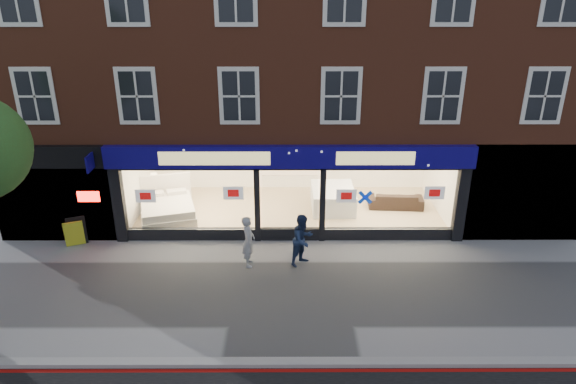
{
  "coord_description": "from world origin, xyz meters",
  "views": [
    {
      "loc": [
        -0.1,
        -12.01,
        8.03
      ],
      "look_at": [
        -0.06,
        2.5,
        1.94
      ],
      "focal_mm": 32.0,
      "sensor_mm": 36.0,
      "label": 1
    }
  ],
  "objects_px": {
    "display_bed": "(167,208)",
    "mattress_stack": "(333,198)",
    "sofa": "(396,200)",
    "a_board": "(75,232)",
    "pedestrian_blue": "(303,240)",
    "pedestrian_grey": "(248,241)"
  },
  "relations": [
    {
      "from": "sofa",
      "to": "a_board",
      "type": "xyz_separation_m",
      "value": [
        -10.85,
        -2.73,
        0.07
      ]
    },
    {
      "from": "display_bed",
      "to": "a_board",
      "type": "relative_size",
      "value": 2.9
    },
    {
      "from": "a_board",
      "to": "display_bed",
      "type": "bearing_deg",
      "value": 13.71
    },
    {
      "from": "a_board",
      "to": "pedestrian_blue",
      "type": "relative_size",
      "value": 0.57
    },
    {
      "from": "sofa",
      "to": "pedestrian_grey",
      "type": "height_order",
      "value": "pedestrian_grey"
    },
    {
      "from": "mattress_stack",
      "to": "pedestrian_grey",
      "type": "bearing_deg",
      "value": -125.95
    },
    {
      "from": "mattress_stack",
      "to": "a_board",
      "type": "height_order",
      "value": "a_board"
    },
    {
      "from": "sofa",
      "to": "pedestrian_blue",
      "type": "bearing_deg",
      "value": 51.71
    },
    {
      "from": "sofa",
      "to": "display_bed",
      "type": "bearing_deg",
      "value": 10.25
    },
    {
      "from": "display_bed",
      "to": "sofa",
      "type": "xyz_separation_m",
      "value": [
        8.28,
        0.89,
        -0.07
      ]
    },
    {
      "from": "mattress_stack",
      "to": "a_board",
      "type": "bearing_deg",
      "value": -162.56
    },
    {
      "from": "sofa",
      "to": "pedestrian_blue",
      "type": "distance_m",
      "value": 5.31
    },
    {
      "from": "mattress_stack",
      "to": "sofa",
      "type": "distance_m",
      "value": 2.35
    },
    {
      "from": "pedestrian_blue",
      "to": "display_bed",
      "type": "bearing_deg",
      "value": 101.49
    },
    {
      "from": "display_bed",
      "to": "mattress_stack",
      "type": "relative_size",
      "value": 1.37
    },
    {
      "from": "display_bed",
      "to": "pedestrian_blue",
      "type": "xyz_separation_m",
      "value": [
        4.72,
        -3.01,
        0.35
      ]
    },
    {
      "from": "display_bed",
      "to": "a_board",
      "type": "height_order",
      "value": "display_bed"
    },
    {
      "from": "display_bed",
      "to": "pedestrian_grey",
      "type": "bearing_deg",
      "value": -60.84
    },
    {
      "from": "mattress_stack",
      "to": "pedestrian_grey",
      "type": "distance_m",
      "value": 4.85
    },
    {
      "from": "display_bed",
      "to": "sofa",
      "type": "bearing_deg",
      "value": -9.8
    },
    {
      "from": "sofa",
      "to": "pedestrian_grey",
      "type": "xyz_separation_m",
      "value": [
        -5.19,
        -3.98,
        0.41
      ]
    },
    {
      "from": "a_board",
      "to": "pedestrian_blue",
      "type": "xyz_separation_m",
      "value": [
        7.28,
        -1.17,
        0.34
      ]
    }
  ]
}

